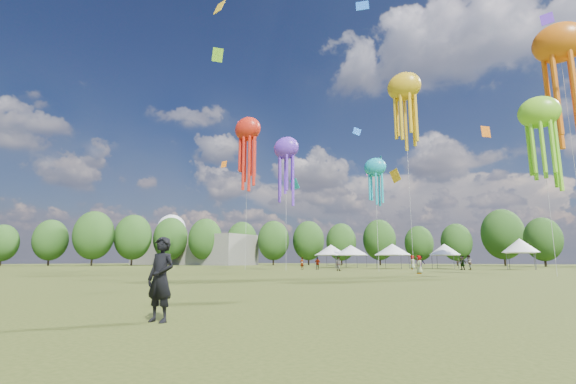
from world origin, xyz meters
The scene contains 10 objects.
ground centered at (0.00, 0.00, 0.00)m, with size 300.00×300.00×0.00m, color #384416.
observer_main centered at (8.77, -2.72, 0.84)m, with size 0.61×0.40×1.68m, color black.
spectator_near centered at (-5.94, 34.33, 0.81)m, with size 0.79×0.61×1.62m, color gray.
spectators_far centered at (0.25, 46.32, 0.92)m, with size 20.21×22.82×1.93m.
festival_tents centered at (-7.15, 55.22, 3.02)m, with size 34.69×10.41×4.18m.
show_kites centered at (3.20, 37.73, 18.76)m, with size 42.22×14.92×26.94m.
small_kites centered at (0.95, 42.01, 29.39)m, with size 64.52×63.28×45.32m.
treeline centered at (-3.87, 62.51, 6.54)m, with size 201.57×95.24×13.43m.
hangar centered at (-72.00, 72.00, 4.00)m, with size 40.00×12.00×8.00m, color gray.
radome centered at (-88.00, 78.00, 9.99)m, with size 9.00×9.00×16.00m.
Camera 1 is at (15.44, -8.06, 1.20)m, focal length 24.82 mm.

